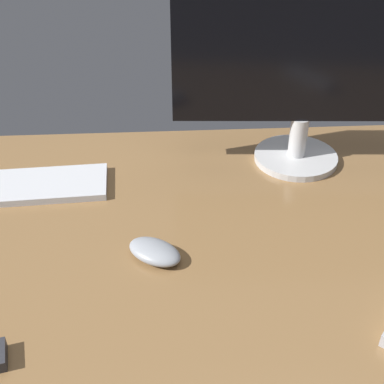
# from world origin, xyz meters

# --- Properties ---
(desk) EXTENTS (1.40, 0.84, 0.02)m
(desk) POSITION_xyz_m (0.00, 0.00, 0.01)
(desk) COLOR olive
(desk) RESTS_ON ground
(monitor) EXTENTS (0.61, 0.20, 0.41)m
(monitor) POSITION_xyz_m (0.26, 0.25, 0.24)
(monitor) COLOR silver
(monitor) RESTS_ON desk
(keyboard) EXTENTS (0.41, 0.16, 0.02)m
(keyboard) POSITION_xyz_m (-0.40, 0.16, 0.03)
(keyboard) COLOR silver
(keyboard) RESTS_ON desk
(computer_mouse) EXTENTS (0.13, 0.12, 0.03)m
(computer_mouse) POSITION_xyz_m (-0.09, -0.09, 0.04)
(computer_mouse) COLOR #999EA5
(computer_mouse) RESTS_ON desk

